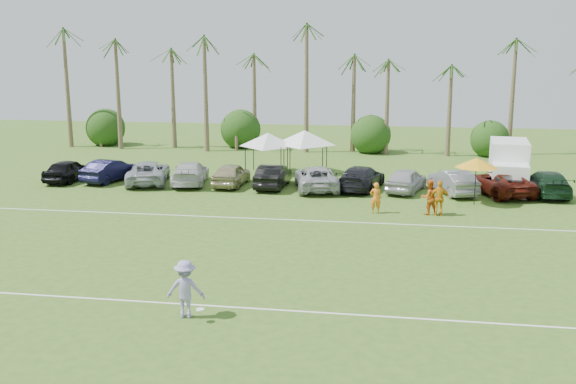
# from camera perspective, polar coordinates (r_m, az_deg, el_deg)

# --- Properties ---
(ground) EXTENTS (120.00, 120.00, 0.00)m
(ground) POSITION_cam_1_polar(r_m,az_deg,el_deg) (21.32, -12.93, -11.58)
(ground) COLOR #3A5D1B
(ground) RESTS_ON ground
(field_lines) EXTENTS (80.00, 12.10, 0.01)m
(field_lines) POSITION_cam_1_polar(r_m,az_deg,el_deg) (28.40, -6.94, -5.28)
(field_lines) COLOR white
(field_lines) RESTS_ON ground
(palm_tree_0) EXTENTS (2.40, 2.40, 8.90)m
(palm_tree_0) POSITION_cam_1_polar(r_m,az_deg,el_deg) (63.37, -19.16, 10.59)
(palm_tree_0) COLOR brown
(palm_tree_0) RESTS_ON ground
(palm_tree_1) EXTENTS (2.40, 2.40, 9.90)m
(palm_tree_1) POSITION_cam_1_polar(r_m,az_deg,el_deg) (61.19, -15.00, 11.63)
(palm_tree_1) COLOR brown
(palm_tree_1) RESTS_ON ground
(palm_tree_2) EXTENTS (2.40, 2.40, 10.90)m
(palm_tree_2) POSITION_cam_1_polar(r_m,az_deg,el_deg) (59.36, -10.52, 12.66)
(palm_tree_2) COLOR brown
(palm_tree_2) RESTS_ON ground
(palm_tree_3) EXTENTS (2.40, 2.40, 11.90)m
(palm_tree_3) POSITION_cam_1_polar(r_m,az_deg,el_deg) (58.18, -6.72, 13.63)
(palm_tree_3) COLOR brown
(palm_tree_3) RESTS_ON ground
(palm_tree_4) EXTENTS (2.40, 2.40, 8.90)m
(palm_tree_4) POSITION_cam_1_polar(r_m,az_deg,el_deg) (57.23, -2.73, 11.14)
(palm_tree_4) COLOR brown
(palm_tree_4) RESTS_ON ground
(palm_tree_5) EXTENTS (2.40, 2.40, 9.90)m
(palm_tree_5) POSITION_cam_1_polar(r_m,az_deg,el_deg) (56.54, 1.33, 12.02)
(palm_tree_5) COLOR brown
(palm_tree_5) RESTS_ON ground
(palm_tree_6) EXTENTS (2.40, 2.40, 10.90)m
(palm_tree_6) POSITION_cam_1_polar(r_m,az_deg,el_deg) (56.15, 5.48, 12.85)
(palm_tree_6) COLOR brown
(palm_tree_6) RESTS_ON ground
(palm_tree_7) EXTENTS (2.40, 2.40, 11.90)m
(palm_tree_7) POSITION_cam_1_polar(r_m,az_deg,el_deg) (56.06, 9.70, 13.60)
(palm_tree_7) COLOR brown
(palm_tree_7) RESTS_ON ground
(palm_tree_8) EXTENTS (2.40, 2.40, 8.90)m
(palm_tree_8) POSITION_cam_1_polar(r_m,az_deg,el_deg) (56.30, 14.79, 10.74)
(palm_tree_8) COLOR brown
(palm_tree_8) RESTS_ON ground
(palm_tree_9) EXTENTS (2.40, 2.40, 9.90)m
(palm_tree_9) POSITION_cam_1_polar(r_m,az_deg,el_deg) (56.99, 19.94, 11.32)
(palm_tree_9) COLOR brown
(palm_tree_9) RESTS_ON ground
(bush_tree_0) EXTENTS (4.00, 4.00, 4.00)m
(bush_tree_0) POSITION_cam_1_polar(r_m,az_deg,el_deg) (63.28, -15.97, 5.62)
(bush_tree_0) COLOR brown
(bush_tree_0) RESTS_ON ground
(bush_tree_1) EXTENTS (4.00, 4.00, 4.00)m
(bush_tree_1) POSITION_cam_1_polar(r_m,az_deg,el_deg) (59.01, -4.38, 5.62)
(bush_tree_1) COLOR brown
(bush_tree_1) RESTS_ON ground
(bush_tree_2) EXTENTS (4.00, 4.00, 4.00)m
(bush_tree_2) POSITION_cam_1_polar(r_m,az_deg,el_deg) (57.44, 7.40, 5.37)
(bush_tree_2) COLOR brown
(bush_tree_2) RESTS_ON ground
(bush_tree_3) EXTENTS (4.00, 4.00, 4.00)m
(bush_tree_3) POSITION_cam_1_polar(r_m,az_deg,el_deg) (58.03, 17.35, 4.99)
(bush_tree_3) COLOR brown
(bush_tree_3) RESTS_ON ground
(sideline_player_a) EXTENTS (0.67, 0.50, 1.70)m
(sideline_player_a) POSITION_cam_1_polar(r_m,az_deg,el_deg) (35.06, 7.80, -0.51)
(sideline_player_a) COLOR orange
(sideline_player_a) RESTS_ON ground
(sideline_player_b) EXTENTS (1.14, 1.04, 1.90)m
(sideline_player_b) POSITION_cam_1_polar(r_m,az_deg,el_deg) (35.27, 12.42, -0.45)
(sideline_player_b) COLOR #D65B17
(sideline_player_b) RESTS_ON ground
(sideline_player_c) EXTENTS (1.17, 0.59, 1.92)m
(sideline_player_c) POSITION_cam_1_polar(r_m,az_deg,el_deg) (35.10, 13.32, -0.54)
(sideline_player_c) COLOR orange
(sideline_player_c) RESTS_ON ground
(box_truck) EXTENTS (2.89, 6.10, 3.03)m
(box_truck) POSITION_cam_1_polar(r_m,az_deg,el_deg) (43.29, 19.03, 2.37)
(box_truck) COLOR white
(box_truck) RESTS_ON ground
(canopy_tent_left) EXTENTS (4.26, 4.26, 3.45)m
(canopy_tent_left) POSITION_cam_1_polar(r_m,az_deg,el_deg) (46.11, -1.79, 5.27)
(canopy_tent_left) COLOR black
(canopy_tent_left) RESTS_ON ground
(canopy_tent_right) EXTENTS (4.53, 4.53, 3.67)m
(canopy_tent_right) POSITION_cam_1_polar(r_m,az_deg,el_deg) (46.10, 1.48, 5.50)
(canopy_tent_right) COLOR black
(canopy_tent_right) RESTS_ON ground
(market_umbrella) EXTENTS (2.45, 2.45, 2.73)m
(market_umbrella) POSITION_cam_1_polar(r_m,az_deg,el_deg) (37.95, 16.42, 2.51)
(market_umbrella) COLOR black
(market_umbrella) RESTS_ON ground
(frisbee_player) EXTENTS (1.38, 0.91, 1.94)m
(frisbee_player) POSITION_cam_1_polar(r_m,az_deg,el_deg) (21.41, -9.10, -8.51)
(frisbee_player) COLOR #988AC4
(frisbee_player) RESTS_ON ground
(parked_car_0) EXTENTS (1.95, 4.49, 1.51)m
(parked_car_0) POSITION_cam_1_polar(r_m,az_deg,el_deg) (46.05, -18.95, 1.84)
(parked_car_0) COLOR black
(parked_car_0) RESTS_ON ground
(parked_car_1) EXTENTS (2.61, 4.83, 1.51)m
(parked_car_1) POSITION_cam_1_polar(r_m,az_deg,el_deg) (45.20, -15.52, 1.87)
(parked_car_1) COLOR black
(parked_car_1) RESTS_ON ground
(parked_car_2) EXTENTS (3.80, 5.89, 1.51)m
(parked_car_2) POSITION_cam_1_polar(r_m,az_deg,el_deg) (43.83, -12.31, 1.73)
(parked_car_2) COLOR #9A9FA7
(parked_car_2) RESTS_ON ground
(parked_car_3) EXTENTS (3.00, 5.49, 1.51)m
(parked_car_3) POSITION_cam_1_polar(r_m,az_deg,el_deg) (43.07, -8.71, 1.69)
(parked_car_3) COLOR beige
(parked_car_3) RESTS_ON ground
(parked_car_4) EXTENTS (1.92, 4.48, 1.51)m
(parked_car_4) POSITION_cam_1_polar(r_m,az_deg,el_deg) (42.22, -5.08, 1.57)
(parked_car_4) COLOR tan
(parked_car_4) RESTS_ON ground
(parked_car_5) EXTENTS (1.80, 4.65, 1.51)m
(parked_car_5) POSITION_cam_1_polar(r_m,az_deg,el_deg) (41.50, -1.33, 1.43)
(parked_car_5) COLOR black
(parked_car_5) RESTS_ON ground
(parked_car_6) EXTENTS (3.57, 5.83, 1.51)m
(parked_car_6) POSITION_cam_1_polar(r_m,az_deg,el_deg) (40.93, 2.53, 1.27)
(parked_car_6) COLOR #A7A8AC
(parked_car_6) RESTS_ON ground
(parked_car_7) EXTENTS (3.25, 5.55, 1.51)m
(parked_car_7) POSITION_cam_1_polar(r_m,az_deg,el_deg) (41.18, 6.52, 1.27)
(parked_car_7) COLOR black
(parked_car_7) RESTS_ON ground
(parked_car_8) EXTENTS (3.00, 4.76, 1.51)m
(parked_car_8) POSITION_cam_1_polar(r_m,az_deg,el_deg) (40.90, 10.46, 1.07)
(parked_car_8) COLOR #AEAEB1
(parked_car_8) RESTS_ON ground
(parked_car_9) EXTENTS (2.97, 4.85, 1.51)m
(parked_car_9) POSITION_cam_1_polar(r_m,az_deg,el_deg) (40.97, 14.42, 0.90)
(parked_car_9) COLOR gray
(parked_car_9) RESTS_ON ground
(parked_car_10) EXTENTS (4.15, 5.95, 1.51)m
(parked_car_10) POSITION_cam_1_polar(r_m,az_deg,el_deg) (41.47, 18.30, 0.80)
(parked_car_10) COLOR #4F150D
(parked_car_10) RESTS_ON ground
(parked_car_11) EXTENTS (2.19, 5.23, 1.51)m
(parked_car_11) POSITION_cam_1_polar(r_m,az_deg,el_deg) (42.29, 22.02, 0.74)
(parked_car_11) COLOR black
(parked_car_11) RESTS_ON ground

